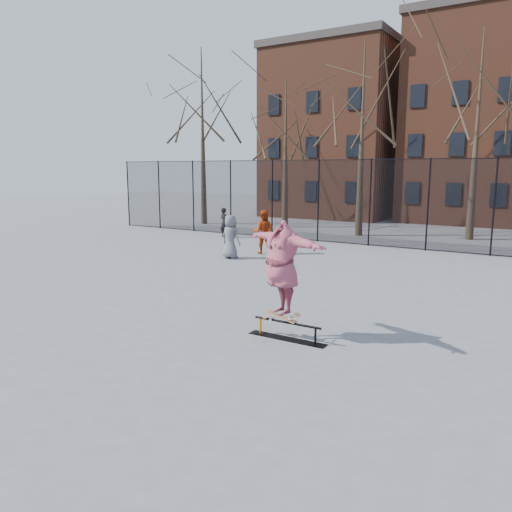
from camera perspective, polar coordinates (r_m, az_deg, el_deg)
The scene contains 10 objects.
ground at distance 11.77m, azimuth -2.43°, elevation -7.57°, with size 100.00×100.00×0.00m, color slate.
skate_rail at distance 10.61m, azimuth 3.57°, elevation -8.69°, with size 1.77×0.27×0.39m.
skateboard at distance 10.59m, azimuth 2.94°, elevation -7.13°, with size 0.74×0.18×0.09m, color #9B6B3E, non-canonical shape.
skater at distance 10.33m, azimuth 2.99°, elevation -1.70°, with size 2.41×0.65×1.96m, color #7D3C96.
bystander_grey at distance 19.87m, azimuth -2.93°, elevation 2.19°, with size 0.84×0.55×1.73m, color slate.
bystander_black at distance 26.13m, azimuth -3.66°, elevation 3.84°, with size 0.56×0.37×1.54m, color black.
bystander_red at distance 20.98m, azimuth 0.85°, elevation 2.77°, with size 0.89×0.70×1.84m, color #9A2F0D.
fence at distance 23.18m, azimuth 16.14°, elevation 5.88°, with size 34.03×0.07×4.00m.
tree_row at distance 27.47m, azimuth 18.73°, elevation 17.43°, with size 33.66×7.46×10.67m.
rowhouses at distance 35.77m, azimuth 23.60°, elevation 13.19°, with size 29.00×7.00×13.00m.
Camera 1 is at (6.38, -9.23, 3.54)m, focal length 35.00 mm.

